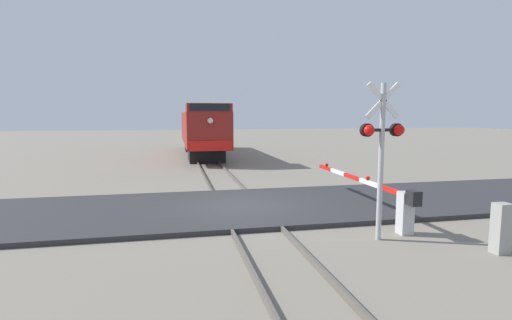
# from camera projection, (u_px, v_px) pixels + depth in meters

# --- Properties ---
(ground_plane) EXTENTS (160.00, 160.00, 0.00)m
(ground_plane) POSITION_uv_depth(u_px,v_px,m) (240.00, 209.00, 13.54)
(ground_plane) COLOR gray
(rail_track_left) EXTENTS (0.08, 80.00, 0.15)m
(rail_track_left) POSITION_uv_depth(u_px,v_px,m) (220.00, 208.00, 13.38)
(rail_track_left) COLOR #59544C
(rail_track_left) RESTS_ON ground_plane
(rail_track_right) EXTENTS (0.08, 80.00, 0.15)m
(rail_track_right) POSITION_uv_depth(u_px,v_px,m) (260.00, 206.00, 13.68)
(rail_track_right) COLOR #59544C
(rail_track_right) RESTS_ON ground_plane
(road_surface) EXTENTS (36.00, 5.68, 0.15)m
(road_surface) POSITION_uv_depth(u_px,v_px,m) (240.00, 207.00, 13.53)
(road_surface) COLOR #2D2D30
(road_surface) RESTS_ON ground_plane
(locomotive) EXTENTS (2.94, 16.44, 4.08)m
(locomotive) POSITION_uv_depth(u_px,v_px,m) (202.00, 130.00, 31.81)
(locomotive) COLOR black
(locomotive) RESTS_ON ground_plane
(crossing_signal) EXTENTS (1.18, 0.33, 4.14)m
(crossing_signal) POSITION_uv_depth(u_px,v_px,m) (382.00, 143.00, 9.89)
(crossing_signal) COLOR #ADADB2
(crossing_signal) RESTS_ON ground_plane
(crossing_gate) EXTENTS (0.36, 6.89, 1.30)m
(crossing_gate) POSITION_uv_depth(u_px,v_px,m) (386.00, 197.00, 11.59)
(crossing_gate) COLOR silver
(crossing_gate) RESTS_ON ground_plane
(utility_cabinet) EXTENTS (0.36, 0.32, 1.22)m
(utility_cabinet) POSITION_uv_depth(u_px,v_px,m) (501.00, 228.00, 9.13)
(utility_cabinet) COLOR #999993
(utility_cabinet) RESTS_ON ground_plane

